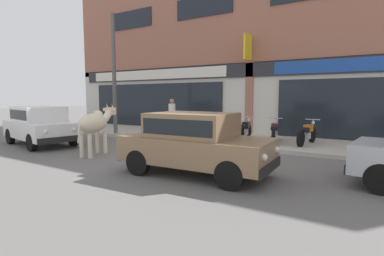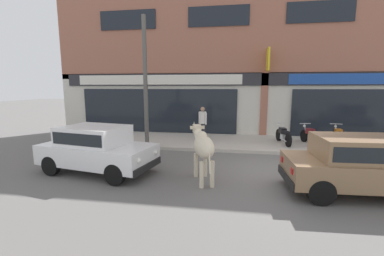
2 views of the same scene
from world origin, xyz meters
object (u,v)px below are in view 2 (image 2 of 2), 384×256
Objects in this scene: motorcycle_2 at (339,137)px; pedestrian at (203,120)px; car_0 at (359,163)px; utility_pole at (145,82)px; cow at (203,146)px; motorcycle_1 at (311,136)px; car_2 at (96,147)px; motorcycle_0 at (283,135)px.

motorcycle_2 is 6.02m from pedestrian.
car_0 is 0.68× the size of utility_pole.
car_0 is at bearing -49.52° from pedestrian.
cow reaches higher than motorcycle_1.
car_0 is 2.06× the size of motorcycle_1.
car_0 reaches higher than motorcycle_1.
cow is 1.30× the size of pedestrian.
car_0 is (3.90, -0.35, -0.19)m from cow.
motorcycle_1 is 1.11× the size of pedestrian.
utility_pole is (-7.13, -1.19, 2.33)m from motorcycle_1.
car_0 is 6.93m from pedestrian.
car_2 is 2.38× the size of pedestrian.
utility_pole reaches higher than car_0.
motorcycle_0 is 1.13× the size of pedestrian.
motorcycle_1 is at bearing 9.49° from utility_pole.
pedestrian reaches higher than motorcycle_0.
utility_pole is (-8.28, -1.27, 2.33)m from motorcycle_2.
motorcycle_1 is at bearing -1.86° from pedestrian.
utility_pole is (0.47, 3.38, 2.04)m from car_2.
car_2 is at bearing -97.87° from utility_pole.
car_0 is at bearing -80.78° from motorcycle_0.
car_2 is 2.14× the size of motorcycle_1.
motorcycle_2 is (1.14, 0.08, 0.00)m from motorcycle_1.
car_0 is 8.10m from utility_pole.
motorcycle_1 is (7.60, 4.57, -0.29)m from car_2.
cow is 3.36m from car_2.
car_0 is at bearing -105.99° from motorcycle_2.
motorcycle_2 is at bearing 3.97° from motorcycle_1.
motorcycle_1 is 1.15m from motorcycle_2.
motorcycle_1 is 0.98× the size of motorcycle_2.
car_0 is 2.03× the size of motorcycle_2.
motorcycle_1 is (4.24, 4.76, -0.48)m from cow.
car_0 is 2.04× the size of motorcycle_0.
car_0 reaches higher than motorcycle_0.
car_2 is 3.97m from utility_pole.
motorcycle_0 is 1.00× the size of motorcycle_2.
motorcycle_0 is at bearing 178.20° from motorcycle_1.
utility_pole reaches higher than car_2.
motorcycle_2 is at bearing 74.01° from car_0.
cow reaches higher than car_0.
car_2 is at bearing 176.68° from cow.
motorcycle_1 and motorcycle_2 have the same top height.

